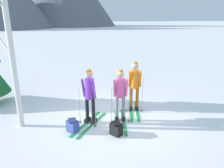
# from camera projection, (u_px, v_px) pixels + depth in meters

# --- Properties ---
(ground_plane) EXTENTS (400.00, 400.00, 0.00)m
(ground_plane) POSITION_uv_depth(u_px,v_px,m) (112.00, 119.00, 6.91)
(ground_plane) COLOR white
(skier_in_purple) EXTENTS (1.41, 1.56, 1.76)m
(skier_in_purple) POSITION_uv_depth(u_px,v_px,m) (90.00, 94.00, 6.35)
(skier_in_purple) COLOR green
(skier_in_purple) RESTS_ON ground
(skier_in_pink) EXTENTS (0.78, 1.79, 1.70)m
(skier_in_pink) POSITION_uv_depth(u_px,v_px,m) (120.00, 93.00, 6.55)
(skier_in_pink) COLOR green
(skier_in_pink) RESTS_ON ground
(skier_in_orange) EXTENTS (0.87, 1.70, 1.78)m
(skier_in_orange) POSITION_uv_depth(u_px,v_px,m) (135.00, 83.00, 7.29)
(skier_in_orange) COLOR green
(skier_in_orange) RESTS_ON ground
(birch_tree_tall) EXTENTS (0.78, 0.88, 4.18)m
(birch_tree_tall) POSITION_uv_depth(u_px,v_px,m) (12.00, 59.00, 5.84)
(birch_tree_tall) COLOR silver
(birch_tree_tall) RESTS_ON ground
(backpack_on_snow_front) EXTENTS (0.38, 0.40, 0.38)m
(backpack_on_snow_front) POSITION_uv_depth(u_px,v_px,m) (73.00, 126.00, 6.09)
(backpack_on_snow_front) COLOR #384C99
(backpack_on_snow_front) RESTS_ON ground
(backpack_on_snow_beside) EXTENTS (0.37, 0.40, 0.38)m
(backpack_on_snow_beside) POSITION_uv_depth(u_px,v_px,m) (116.00, 129.00, 5.92)
(backpack_on_snow_beside) COLOR black
(backpack_on_snow_beside) RESTS_ON ground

